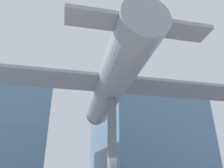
# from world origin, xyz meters

# --- Properties ---
(glass_pavilion_right) EXTENTS (11.45, 12.81, 11.48)m
(glass_pavilion_right) POSITION_xyz_m (9.00, 14.29, 5.45)
(glass_pavilion_right) COLOR slate
(glass_pavilion_right) RESTS_ON ground_plane
(support_pylon_central) EXTENTS (0.51, 0.51, 5.87)m
(support_pylon_central) POSITION_xyz_m (0.00, 0.00, 2.93)
(support_pylon_central) COLOR slate
(support_pylon_central) RESTS_ON ground_plane
(suspended_airplane) EXTENTS (18.43, 13.96, 3.36)m
(suspended_airplane) POSITION_xyz_m (0.02, 0.21, 6.86)
(suspended_airplane) COLOR #93999E
(suspended_airplane) RESTS_ON support_pylon_central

